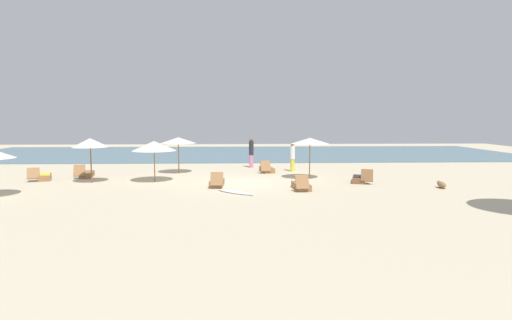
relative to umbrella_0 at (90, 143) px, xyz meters
name	(u,v)px	position (x,y,z in m)	size (l,w,h in m)	color
ground_plane	(239,184)	(7.28, -0.50, -1.99)	(60.00, 60.00, 0.00)	beige
ocean_water	(239,153)	(7.28, 16.50, -1.96)	(48.00, 16.00, 0.06)	slate
umbrella_0	(90,143)	(0.00, 0.00, 0.00)	(1.73, 1.73, 2.21)	brown
umbrella_1	(178,140)	(3.79, 3.45, -0.08)	(2.04, 2.04, 2.08)	olive
umbrella_2	(310,141)	(10.99, 0.90, 0.02)	(2.00, 2.00, 2.16)	brown
umbrella_4	(154,146)	(3.05, 0.28, -0.18)	(2.19, 2.19, 2.05)	olive
lounger_0	(360,179)	(13.31, -0.30, -1.81)	(1.04, 1.76, 0.72)	brown
lounger_1	(44,177)	(-2.83, 1.09, -1.81)	(1.18, 1.78, 0.69)	olive
lounger_2	(267,169)	(8.92, 3.73, -1.82)	(0.87, 1.71, 0.75)	olive
lounger_3	(217,182)	(6.25, -1.25, -1.81)	(0.66, 1.66, 0.74)	olive
lounger_4	(86,174)	(-1.00, 2.04, -1.82)	(0.90, 1.72, 0.74)	olive
lounger_5	(301,186)	(10.09, -2.30, -1.82)	(0.74, 1.68, 0.74)	olive
person_0	(251,152)	(8.06, 5.99, -0.99)	(0.42, 0.42, 1.92)	#D17299
person_1	(292,157)	(10.47, 3.98, -1.09)	(0.40, 0.40, 1.75)	yellow
dog	(441,185)	(16.54, -2.21, -1.82)	(0.29, 0.68, 0.32)	olive
surfboard	(236,192)	(7.15, -2.98, -1.95)	(1.86, 1.76, 0.07)	silver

